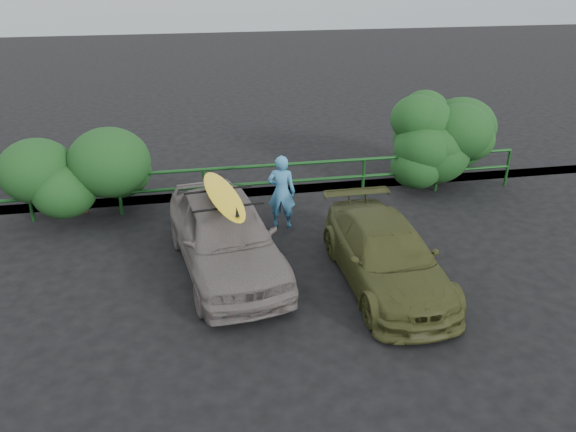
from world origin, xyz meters
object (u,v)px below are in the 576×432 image
Objects in this scene: man at (282,192)px; guardrail at (246,185)px; surfboard at (223,195)px; sedan at (225,235)px; olive_vehicle at (386,255)px.

guardrail is at bearing -47.79° from man.
guardrail is 5.42× the size of surfboard.
sedan reaches higher than guardrail.
sedan is 2.19m from man.
sedan is at bearing -103.99° from guardrail.
surfboard reaches higher than olive_vehicle.
guardrail is 1.54m from man.
guardrail is 8.23× the size of man.
surfboard reaches higher than sedan.
olive_vehicle is at bearing 134.72° from man.
surfboard is (0.00, -0.00, 0.83)m from sedan.
guardrail is at bearing 67.80° from surfboard.
sedan is (-0.76, -3.04, 0.23)m from guardrail.
man reaches higher than guardrail.
sedan is at bearing 81.79° from surfboard.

